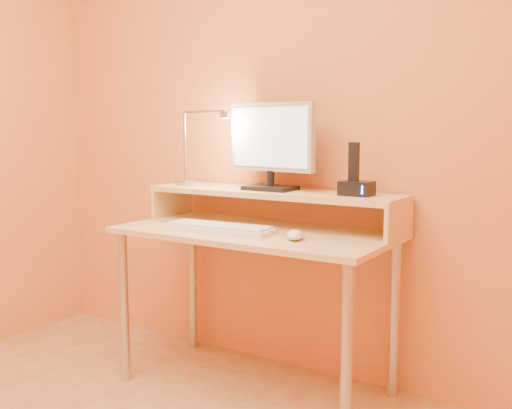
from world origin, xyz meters
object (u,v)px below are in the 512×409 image
Objects in this scene: mouse at (295,235)px; remote_control at (193,226)px; keyboard at (219,229)px; phone_dock at (357,188)px; monitor_panel at (272,137)px; lamp_base at (186,183)px.

remote_control is at bearing 155.62° from mouse.
keyboard reaches higher than remote_control.
keyboard is (-0.51, -0.27, -0.18)m from phone_dock.
keyboard is at bearing -151.22° from phone_dock.
mouse is at bearing 13.32° from remote_control.
phone_dock is at bearing 23.32° from keyboard.
remote_control is (-0.25, -0.26, -0.39)m from monitor_panel.
monitor_panel is 0.49m from keyboard.
mouse is (0.74, -0.23, -0.15)m from lamp_base.
monitor_panel reaches higher than remote_control.
keyboard is 0.16m from remote_control.
keyboard is (-0.09, -0.28, -0.39)m from monitor_panel.
lamp_base reaches higher than mouse.
keyboard is at bearing 158.01° from mouse.
keyboard is 4.13× the size of mouse.
lamp_base is at bearing -168.35° from monitor_panel.
lamp_base is 0.36m from remote_control.
phone_dock is 0.27× the size of keyboard.
mouse is at bearing -118.78° from phone_dock.
lamp_base is at bearing 142.84° from keyboard.
remote_control is at bearing -158.29° from phone_dock.
phone_dock reaches higher than mouse.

